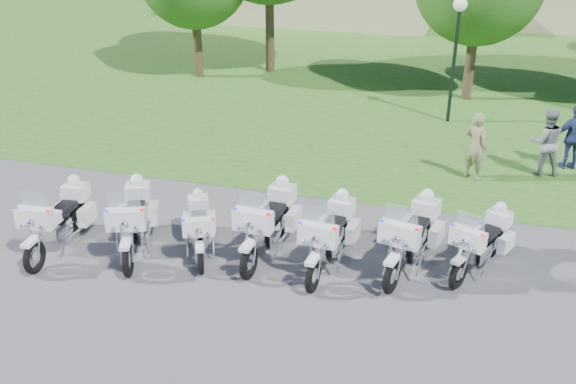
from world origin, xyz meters
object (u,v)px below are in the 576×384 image
(motorcycle_1, at_px, (134,219))
(motorcycle_5, at_px, (412,235))
(motorcycle_4, at_px, (330,234))
(bystander_c, at_px, (574,138))
(bystander_a, at_px, (476,146))
(bystander_b, at_px, (546,142))
(motorcycle_2, at_px, (199,226))
(lamp_post, at_px, (458,29))
(motorcycle_3, at_px, (269,221))
(motorcycle_6, at_px, (482,241))
(motorcycle_0, at_px, (59,218))

(motorcycle_1, bearing_deg, motorcycle_5, 168.75)
(motorcycle_4, relative_size, bystander_c, 1.39)
(bystander_a, bearing_deg, motorcycle_5, 112.31)
(bystander_a, distance_m, bystander_b, 1.96)
(motorcycle_1, relative_size, motorcycle_2, 1.23)
(motorcycle_4, relative_size, lamp_post, 0.62)
(motorcycle_3, bearing_deg, bystander_a, -124.00)
(motorcycle_2, distance_m, motorcycle_6, 5.78)
(motorcycle_1, height_order, bystander_a, bystander_a)
(motorcycle_4, height_order, lamp_post, lamp_post)
(motorcycle_0, distance_m, motorcycle_6, 8.77)
(motorcycle_1, xyz_separation_m, bystander_a, (6.79, 5.90, 0.20))
(motorcycle_2, bearing_deg, bystander_c, -162.49)
(motorcycle_4, distance_m, lamp_post, 10.46)
(motorcycle_0, distance_m, motorcycle_4, 5.74)
(motorcycle_2, bearing_deg, motorcycle_6, 165.28)
(bystander_a, bearing_deg, motorcycle_4, 98.13)
(lamp_post, relative_size, bystander_a, 2.21)
(motorcycle_4, height_order, bystander_c, bystander_c)
(motorcycle_1, bearing_deg, lamp_post, -139.39)
(motorcycle_1, height_order, motorcycle_4, motorcycle_1)
(motorcycle_3, height_order, motorcycle_6, motorcycle_3)
(bystander_b, distance_m, bystander_c, 1.00)
(motorcycle_0, height_order, motorcycle_1, motorcycle_1)
(motorcycle_3, relative_size, motorcycle_4, 1.05)
(motorcycle_5, height_order, bystander_b, bystander_b)
(motorcycle_2, relative_size, bystander_b, 1.08)
(motorcycle_4, xyz_separation_m, lamp_post, (1.75, 10.04, 2.35))
(motorcycle_4, height_order, motorcycle_5, motorcycle_5)
(bystander_a, bearing_deg, lamp_post, -44.14)
(lamp_post, bearing_deg, motorcycle_1, -119.03)
(motorcycle_5, xyz_separation_m, motorcycle_6, (1.36, 0.31, -0.09))
(motorcycle_0, xyz_separation_m, motorcycle_3, (4.33, 1.05, 0.03))
(motorcycle_4, bearing_deg, motorcycle_3, -1.48)
(motorcycle_5, xyz_separation_m, lamp_post, (0.16, 9.65, 2.33))
(motorcycle_1, height_order, motorcycle_6, motorcycle_1)
(motorcycle_1, distance_m, bystander_c, 11.89)
(motorcycle_2, xyz_separation_m, bystander_b, (7.22, 6.43, 0.32))
(motorcycle_2, xyz_separation_m, motorcycle_5, (4.35, 0.62, 0.12))
(motorcycle_5, relative_size, bystander_a, 1.39)
(motorcycle_4, xyz_separation_m, bystander_a, (2.68, 5.37, 0.21))
(bystander_b, xyz_separation_m, bystander_c, (0.76, 0.64, -0.02))
(motorcycle_0, height_order, bystander_c, bystander_c)
(motorcycle_5, bearing_deg, motorcycle_0, 23.00)
(motorcycle_3, relative_size, motorcycle_5, 1.03)
(bystander_b, relative_size, bystander_c, 1.02)
(motorcycle_4, relative_size, bystander_a, 1.37)
(bystander_a, bearing_deg, motorcycle_2, 80.52)
(lamp_post, height_order, bystander_c, lamp_post)
(motorcycle_3, distance_m, motorcycle_4, 1.35)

